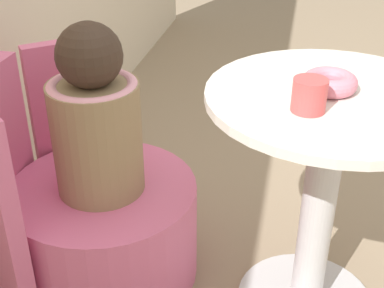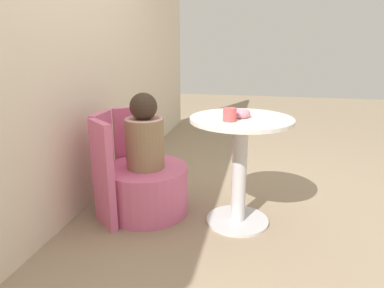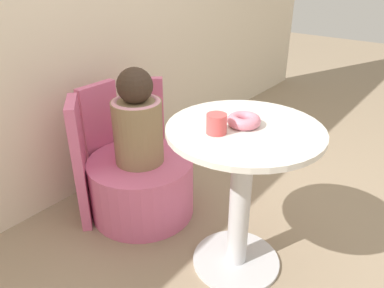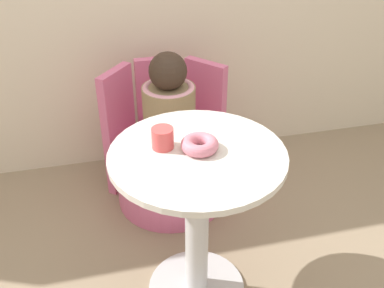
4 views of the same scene
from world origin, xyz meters
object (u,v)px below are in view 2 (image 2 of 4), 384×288
tub_chair (147,189)px  cup (230,115)px  donut (240,114)px  child_figure (145,135)px  round_table (240,153)px

tub_chair → cup: cup is taller
tub_chair → cup: (-0.14, -0.60, 0.60)m
donut → cup: 0.14m
tub_chair → donut: donut is taller
tub_chair → child_figure: bearing=90.0°
round_table → cup: bearing=150.8°
round_table → cup: (-0.12, 0.06, 0.28)m
child_figure → donut: child_figure is taller
cup → child_figure: bearing=77.2°
round_table → tub_chair: bearing=88.3°
round_table → child_figure: child_figure is taller
child_figure → donut: (-0.01, -0.65, 0.18)m
round_table → donut: donut is taller
child_figure → donut: 0.67m
tub_chair → child_figure: child_figure is taller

